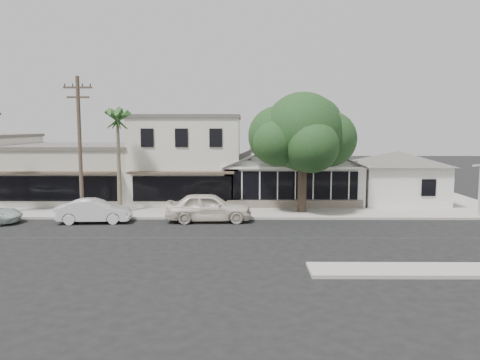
{
  "coord_description": "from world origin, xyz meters",
  "views": [
    {
      "loc": [
        1.33,
        -24.27,
        5.88
      ],
      "look_at": [
        1.11,
        6.0,
        2.41
      ],
      "focal_mm": 35.0,
      "sensor_mm": 36.0,
      "label": 1
    }
  ],
  "objects_px": {
    "car_0": "(209,207)",
    "utility_pole": "(80,144)",
    "car_1": "(94,211)",
    "shade_tree": "(301,134)"
  },
  "relations": [
    {
      "from": "car_1",
      "to": "car_0",
      "type": "bearing_deg",
      "value": -90.58
    },
    {
      "from": "car_0",
      "to": "car_1",
      "type": "height_order",
      "value": "car_0"
    },
    {
      "from": "car_0",
      "to": "utility_pole",
      "type": "bearing_deg",
      "value": 81.83
    },
    {
      "from": "car_1",
      "to": "shade_tree",
      "type": "distance_m",
      "value": 14.24
    },
    {
      "from": "utility_pole",
      "to": "car_0",
      "type": "xyz_separation_m",
      "value": [
        8.18,
        -0.82,
        -3.89
      ]
    },
    {
      "from": "utility_pole",
      "to": "shade_tree",
      "type": "bearing_deg",
      "value": 8.09
    },
    {
      "from": "car_0",
      "to": "shade_tree",
      "type": "bearing_deg",
      "value": -67.21
    },
    {
      "from": "utility_pole",
      "to": "shade_tree",
      "type": "distance_m",
      "value": 14.38
    },
    {
      "from": "shade_tree",
      "to": "car_1",
      "type": "bearing_deg",
      "value": -165.82
    },
    {
      "from": "car_0",
      "to": "car_1",
      "type": "distance_m",
      "value": 7.02
    }
  ]
}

